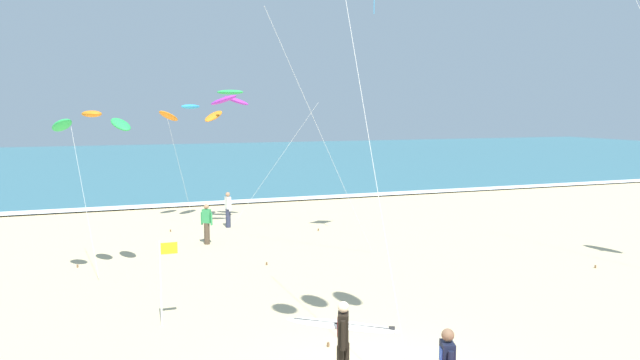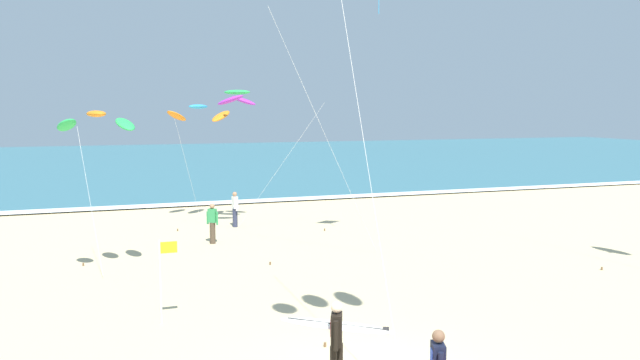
{
  "view_description": "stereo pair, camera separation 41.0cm",
  "coord_description": "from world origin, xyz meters",
  "px_view_note": "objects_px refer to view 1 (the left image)",
  "views": [
    {
      "loc": [
        -4.84,
        -9.95,
        5.23
      ],
      "look_at": [
        0.57,
        4.78,
        3.42
      ],
      "focal_mm": 34.37,
      "sensor_mm": 36.0,
      "label": 1
    },
    {
      "loc": [
        -4.45,
        -10.09,
        5.23
      ],
      "look_at": [
        0.57,
        4.78,
        3.42
      ],
      "focal_mm": 34.37,
      "sensor_mm": 36.0,
      "label": 2
    }
  ],
  "objects_px": {
    "kite_arc_amber_low": "(92,121)",
    "lifeguard_flag": "(163,274)",
    "kite_arc_cobalt_high": "(191,113)",
    "bystander_green_top": "(207,224)",
    "surfer_lead": "(343,333)",
    "bystander_white_top": "(228,209)",
    "kite_arc_emerald_distant": "(230,98)"
  },
  "relations": [
    {
      "from": "bystander_white_top",
      "to": "lifeguard_flag",
      "type": "bearing_deg",
      "value": -108.84
    },
    {
      "from": "surfer_lead",
      "to": "kite_arc_amber_low",
      "type": "relative_size",
      "value": 0.42
    },
    {
      "from": "bystander_green_top",
      "to": "surfer_lead",
      "type": "bearing_deg",
      "value": -88.68
    },
    {
      "from": "lifeguard_flag",
      "to": "kite_arc_amber_low",
      "type": "bearing_deg",
      "value": 107.47
    },
    {
      "from": "kite_arc_amber_low",
      "to": "lifeguard_flag",
      "type": "bearing_deg",
      "value": -72.53
    },
    {
      "from": "kite_arc_emerald_distant",
      "to": "bystander_white_top",
      "type": "relative_size",
      "value": 3.82
    },
    {
      "from": "surfer_lead",
      "to": "kite_arc_amber_low",
      "type": "xyz_separation_m",
      "value": [
        -4.32,
        9.25,
        3.83
      ]
    },
    {
      "from": "kite_arc_cobalt_high",
      "to": "bystander_green_top",
      "type": "bearing_deg",
      "value": -91.9
    },
    {
      "from": "surfer_lead",
      "to": "kite_arc_cobalt_high",
      "type": "height_order",
      "value": "kite_arc_cobalt_high"
    },
    {
      "from": "kite_arc_amber_low",
      "to": "bystander_white_top",
      "type": "distance_m",
      "value": 9.83
    },
    {
      "from": "surfer_lead",
      "to": "kite_arc_emerald_distant",
      "type": "relative_size",
      "value": 0.36
    },
    {
      "from": "surfer_lead",
      "to": "bystander_white_top",
      "type": "distance_m",
      "value": 16.37
    },
    {
      "from": "kite_arc_cobalt_high",
      "to": "kite_arc_amber_low",
      "type": "xyz_separation_m",
      "value": [
        -4.16,
        -8.54,
        -0.19
      ]
    },
    {
      "from": "bystander_white_top",
      "to": "kite_arc_amber_low",
      "type": "bearing_deg",
      "value": -127.81
    },
    {
      "from": "bystander_green_top",
      "to": "kite_arc_amber_low",
      "type": "bearing_deg",
      "value": -135.17
    },
    {
      "from": "surfer_lead",
      "to": "kite_arc_emerald_distant",
      "type": "distance_m",
      "value": 16.77
    },
    {
      "from": "kite_arc_emerald_distant",
      "to": "lifeguard_flag",
      "type": "distance_m",
      "value": 13.01
    },
    {
      "from": "lifeguard_flag",
      "to": "surfer_lead",
      "type": "bearing_deg",
      "value": -58.04
    },
    {
      "from": "kite_arc_cobalt_high",
      "to": "bystander_green_top",
      "type": "height_order",
      "value": "kite_arc_cobalt_high"
    },
    {
      "from": "surfer_lead",
      "to": "lifeguard_flag",
      "type": "height_order",
      "value": "lifeguard_flag"
    },
    {
      "from": "bystander_green_top",
      "to": "lifeguard_flag",
      "type": "bearing_deg",
      "value": -106.3
    },
    {
      "from": "surfer_lead",
      "to": "bystander_green_top",
      "type": "relative_size",
      "value": 1.39
    },
    {
      "from": "surfer_lead",
      "to": "kite_arc_cobalt_high",
      "type": "distance_m",
      "value": 18.23
    },
    {
      "from": "kite_arc_emerald_distant",
      "to": "kite_arc_cobalt_high",
      "type": "bearing_deg",
      "value": 130.11
    },
    {
      "from": "kite_arc_cobalt_high",
      "to": "bystander_white_top",
      "type": "bearing_deg",
      "value": -47.74
    },
    {
      "from": "kite_arc_emerald_distant",
      "to": "lifeguard_flag",
      "type": "relative_size",
      "value": 2.89
    },
    {
      "from": "lifeguard_flag",
      "to": "kite_arc_cobalt_high",
      "type": "bearing_deg",
      "value": 78.51
    },
    {
      "from": "lifeguard_flag",
      "to": "bystander_green_top",
      "type": "bearing_deg",
      "value": 73.7
    },
    {
      "from": "surfer_lead",
      "to": "lifeguard_flag",
      "type": "distance_m",
      "value": 5.38
    },
    {
      "from": "kite_arc_cobalt_high",
      "to": "bystander_white_top",
      "type": "distance_m",
      "value": 4.69
    },
    {
      "from": "bystander_green_top",
      "to": "lifeguard_flag",
      "type": "relative_size",
      "value": 0.76
    },
    {
      "from": "bystander_white_top",
      "to": "lifeguard_flag",
      "type": "relative_size",
      "value": 0.76
    }
  ]
}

